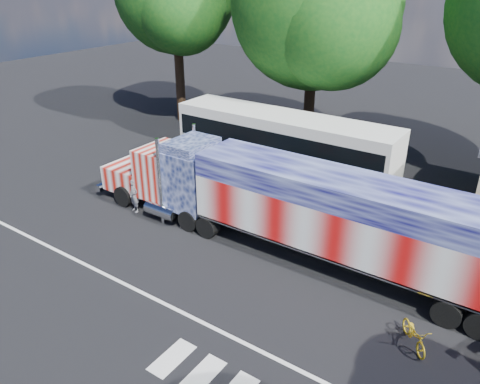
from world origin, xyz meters
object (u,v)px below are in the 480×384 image
Objects in this scene: tree_n_mid at (318,5)px; woman at (134,195)px; semi_truck at (292,205)px; coach_bus at (283,146)px; bicycle at (415,334)px.

woman is at bearing -100.87° from tree_n_mid.
semi_truck is 11.50× the size of woman.
woman is (-8.10, -1.16, -1.32)m from semi_truck.
coach_bus is at bearing 77.08° from woman.
coach_bus is 9.33m from tree_n_mid.
bicycle is at bearing -52.94° from tree_n_mid.
tree_n_mid is (-1.33, 5.98, 7.04)m from coach_bus.
semi_truck is 15.27m from tree_n_mid.
woman is at bearing -171.83° from semi_truck.
semi_truck is 8.28m from woman.
semi_truck is at bearing 22.42° from woman.
coach_bus is at bearing 122.25° from semi_truck.
bicycle is at bearing -42.23° from coach_bus.
coach_bus is 0.90× the size of tree_n_mid.
tree_n_mid is (2.63, 13.70, 8.11)m from woman.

